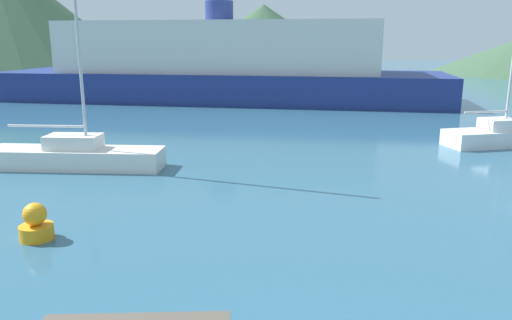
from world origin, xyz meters
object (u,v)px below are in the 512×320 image
sailboat_outer (496,135)px  buoy_marker (35,225)px  sailboat_middle (74,154)px  ferry_distant (219,66)px

sailboat_outer → buoy_marker: sailboat_outer is taller
buoy_marker → sailboat_middle: bearing=102.1°
ferry_distant → buoy_marker: 30.48m
ferry_distant → buoy_marker: (-2.66, -30.26, -2.44)m
sailboat_middle → ferry_distant: 23.42m
sailboat_middle → sailboat_outer: (18.94, 4.33, -0.05)m
sailboat_outer → buoy_marker: size_ratio=7.67×
buoy_marker → sailboat_outer: bearing=33.9°
sailboat_middle → sailboat_outer: 19.43m
ferry_distant → buoy_marker: ferry_distant is taller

